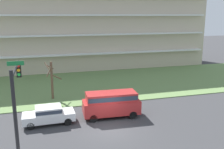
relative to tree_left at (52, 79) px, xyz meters
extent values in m
plane|color=#38383A|center=(4.16, -9.16, -2.34)|extent=(160.00, 160.00, 0.00)
cube|color=#66844C|center=(4.16, 4.84, -2.30)|extent=(80.00, 16.00, 0.08)
cube|color=beige|center=(4.16, 17.96, 6.88)|extent=(48.31, 10.26, 18.45)
cube|color=white|center=(4.16, 12.39, 0.73)|extent=(46.37, 0.90, 0.24)
cube|color=white|center=(4.16, 12.39, 3.81)|extent=(46.37, 0.90, 0.24)
cube|color=white|center=(4.16, 12.39, 6.88)|extent=(46.37, 0.90, 0.24)
cylinder|color=brown|center=(0.01, 0.04, -0.20)|extent=(0.27, 0.27, 4.27)
cylinder|color=brown|center=(-0.12, -0.29, 1.44)|extent=(0.77, 0.38, 0.47)
cylinder|color=brown|center=(0.48, -0.51, 0.35)|extent=(1.24, 1.07, 0.91)
cylinder|color=brown|center=(-0.47, -0.14, 1.56)|extent=(0.50, 1.05, 0.65)
cylinder|color=brown|center=(-0.27, 0.29, 0.69)|extent=(0.64, 0.71, 0.88)
cube|color=#B22828|center=(4.96, -6.66, -1.36)|extent=(5.30, 2.29, 1.25)
cube|color=#B22828|center=(4.96, -6.66, -0.36)|extent=(4.70, 2.09, 0.75)
cube|color=#2D3847|center=(4.96, -6.66, -0.36)|extent=(4.61, 2.13, 0.41)
cylinder|color=black|center=(3.09, -7.45, -1.98)|extent=(0.73, 0.26, 0.72)
cylinder|color=black|center=(3.19, -5.67, -1.98)|extent=(0.73, 0.26, 0.72)
cylinder|color=black|center=(6.73, -7.65, -1.98)|extent=(0.73, 0.26, 0.72)
cylinder|color=black|center=(6.83, -5.88, -1.98)|extent=(0.73, 0.26, 0.72)
cube|color=white|center=(-0.70, -6.66, -1.67)|extent=(4.43, 1.88, 0.70)
cube|color=white|center=(-0.70, -6.66, -1.05)|extent=(2.23, 1.70, 0.55)
cube|color=#2D3847|center=(-0.70, -6.66, -1.05)|extent=(2.19, 1.73, 0.30)
cylinder|color=black|center=(-2.22, -7.48, -2.02)|extent=(0.64, 0.23, 0.64)
cylinder|color=black|center=(-2.25, -5.90, -2.02)|extent=(0.64, 0.23, 0.64)
cylinder|color=black|center=(0.86, -7.43, -2.02)|extent=(0.64, 0.23, 0.64)
cylinder|color=black|center=(0.83, -5.85, -2.02)|extent=(0.64, 0.23, 0.64)
cylinder|color=black|center=(-2.46, -15.76, 1.06)|extent=(0.18, 0.18, 6.80)
cylinder|color=black|center=(-2.46, -13.45, 4.06)|extent=(0.12, 4.63, 0.12)
cube|color=black|center=(-2.46, -11.43, 3.56)|extent=(0.28, 0.28, 0.90)
sphere|color=red|center=(-2.46, -11.58, 3.86)|extent=(0.20, 0.20, 0.20)
sphere|color=#F2A519|center=(-2.46, -11.58, 3.58)|extent=(0.20, 0.20, 0.20)
sphere|color=green|center=(-2.46, -11.58, 3.30)|extent=(0.20, 0.20, 0.20)
cube|color=#197238|center=(-2.46, -13.22, 4.31)|extent=(0.90, 0.04, 0.24)
camera|label=1|loc=(-1.13, -28.14, 6.96)|focal=40.95mm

